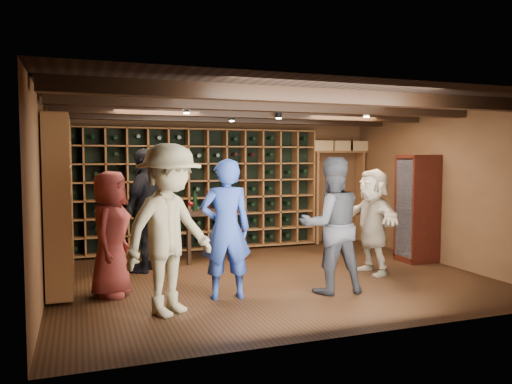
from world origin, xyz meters
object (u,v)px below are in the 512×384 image
object	(u,v)px
man_blue_shirt	(226,229)
guest_red_floral	(110,234)
guest_woman_black	(147,210)
display_cabinet	(417,210)
guest_khaki	(169,230)
tasting_table	(211,216)
man_grey_suit	(331,225)
guest_beige	(373,221)

from	to	relation	value
man_blue_shirt	guest_red_floral	world-z (taller)	man_blue_shirt
guest_woman_black	display_cabinet	bearing A→B (deg)	118.52
guest_khaki	tasting_table	xyz separation A→B (m)	(1.18, 2.72, -0.20)
display_cabinet	guest_woman_black	distance (m)	4.41
man_grey_suit	guest_khaki	bearing A→B (deg)	11.79
guest_red_floral	guest_woman_black	bearing A→B (deg)	-4.38
man_grey_suit	guest_woman_black	world-z (taller)	guest_woman_black
display_cabinet	guest_khaki	size ratio (longest dim) A/B	0.93
man_blue_shirt	guest_woman_black	distance (m)	1.97
man_blue_shirt	display_cabinet	bearing A→B (deg)	-157.81
display_cabinet	man_grey_suit	bearing A→B (deg)	-151.69
display_cabinet	tasting_table	bearing A→B (deg)	157.65
man_blue_shirt	guest_khaki	xyz separation A→B (m)	(-0.76, -0.38, 0.08)
man_grey_suit	tasting_table	xyz separation A→B (m)	(-0.92, 2.53, -0.13)
guest_red_floral	guest_woman_black	distance (m)	1.38
man_grey_suit	guest_woman_black	size ratio (longest dim) A/B	0.93
display_cabinet	guest_woman_black	bearing A→B (deg)	169.56
guest_woman_black	guest_beige	distance (m)	3.42
tasting_table	display_cabinet	bearing A→B (deg)	-32.56
guest_beige	tasting_table	xyz separation A→B (m)	(-2.02, 1.78, -0.04)
display_cabinet	guest_woman_black	xyz separation A→B (m)	(-4.33, 0.80, 0.08)
guest_red_floral	display_cabinet	bearing A→B (deg)	-63.03
guest_khaki	guest_beige	size ratio (longest dim) A/B	1.20
display_cabinet	man_blue_shirt	distance (m)	3.76
guest_red_floral	guest_beige	distance (m)	3.78
display_cabinet	guest_beige	distance (m)	1.26
man_grey_suit	guest_woman_black	bearing A→B (deg)	-37.74
display_cabinet	man_grey_suit	xyz separation A→B (m)	(-2.26, -1.22, 0.02)
guest_woman_black	guest_khaki	world-z (taller)	guest_khaki
man_grey_suit	guest_khaki	world-z (taller)	guest_khaki
guest_red_floral	guest_beige	world-z (taller)	same
display_cabinet	guest_beige	world-z (taller)	display_cabinet
guest_khaki	guest_beige	xyz separation A→B (m)	(3.21, 0.94, -0.16)
display_cabinet	guest_khaki	distance (m)	4.59
guest_woman_black	guest_khaki	bearing A→B (deg)	37.94
guest_woman_black	man_grey_suit	bearing A→B (deg)	84.66
display_cabinet	guest_red_floral	world-z (taller)	display_cabinet
guest_khaki	tasting_table	bearing A→B (deg)	32.80
tasting_table	man_grey_suit	bearing A→B (deg)	-80.16
man_blue_shirt	guest_woman_black	size ratio (longest dim) A/B	0.92
man_grey_suit	guest_beige	bearing A→B (deg)	-139.26
guest_red_floral	guest_beige	bearing A→B (deg)	-68.68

